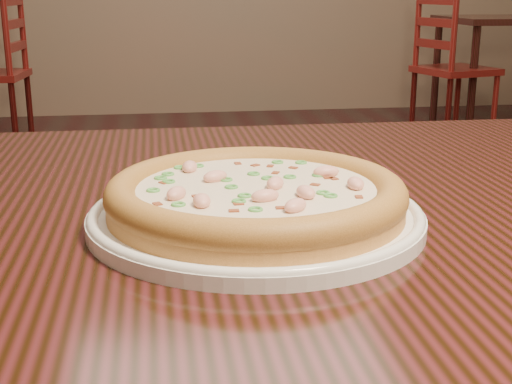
{
  "coord_description": "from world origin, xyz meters",
  "views": [
    {
      "loc": [
        -0.41,
        -0.98,
        0.95
      ],
      "look_at": [
        -0.33,
        -0.4,
        0.78
      ],
      "focal_mm": 50.0,
      "sensor_mm": 36.0,
      "label": 1
    }
  ],
  "objects": [
    {
      "name": "hero_table",
      "position": [
        -0.21,
        -0.35,
        0.65
      ],
      "size": [
        1.2,
        0.8,
        0.75
      ],
      "color": "black",
      "rests_on": "ground"
    },
    {
      "name": "plate",
      "position": [
        -0.33,
        -0.4,
        0.76
      ],
      "size": [
        0.29,
        0.29,
        0.02
      ],
      "color": "white",
      "rests_on": "hero_table"
    },
    {
      "name": "pizza",
      "position": [
        -0.33,
        -0.4,
        0.78
      ],
      "size": [
        0.26,
        0.26,
        0.03
      ],
      "color": "#D18749",
      "rests_on": "plate"
    },
    {
      "name": "chair_c",
      "position": [
        1.43,
        3.32,
        0.44
      ],
      "size": [
        0.52,
        0.52,
        0.95
      ],
      "color": "#5F0E0B",
      "rests_on": "ground"
    }
  ]
}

